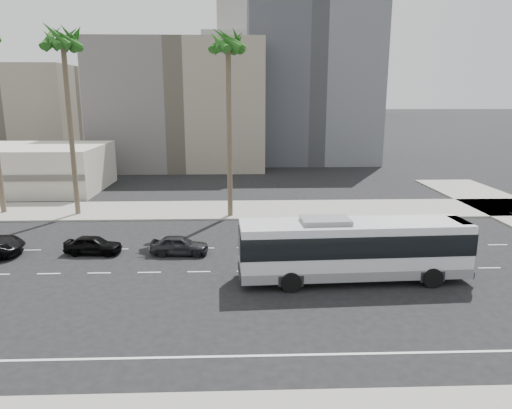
{
  "coord_description": "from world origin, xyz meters",
  "views": [
    {
      "loc": [
        -3.48,
        -26.68,
        10.44
      ],
      "look_at": [
        -2.38,
        4.0,
        3.24
      ],
      "focal_mm": 32.65,
      "sensor_mm": 36.0,
      "label": 1
    }
  ],
  "objects_px": {
    "car_a": "(179,245)",
    "car_b": "(93,245)",
    "city_bus": "(354,248)",
    "palm_mid": "(63,45)",
    "palm_near": "(228,48)"
  },
  "relations": [
    {
      "from": "city_bus",
      "to": "car_a",
      "type": "relative_size",
      "value": 3.41
    },
    {
      "from": "car_a",
      "to": "car_b",
      "type": "xyz_separation_m",
      "value": [
        -5.84,
        0.31,
        -0.02
      ]
    },
    {
      "from": "car_a",
      "to": "palm_mid",
      "type": "relative_size",
      "value": 0.24
    },
    {
      "from": "city_bus",
      "to": "palm_mid",
      "type": "relative_size",
      "value": 0.82
    },
    {
      "from": "city_bus",
      "to": "palm_mid",
      "type": "distance_m",
      "value": 29.12
    },
    {
      "from": "car_a",
      "to": "palm_mid",
      "type": "xyz_separation_m",
      "value": [
        -10.42,
        10.97,
        13.86
      ]
    },
    {
      "from": "city_bus",
      "to": "palm_near",
      "type": "xyz_separation_m",
      "value": [
        -7.34,
        14.73,
        12.28
      ]
    },
    {
      "from": "city_bus",
      "to": "car_b",
      "type": "bearing_deg",
      "value": 160.09
    },
    {
      "from": "palm_near",
      "to": "palm_mid",
      "type": "xyz_separation_m",
      "value": [
        -13.65,
        1.08,
        0.27
      ]
    },
    {
      "from": "car_a",
      "to": "city_bus",
      "type": "bearing_deg",
      "value": -110.73
    },
    {
      "from": "palm_near",
      "to": "city_bus",
      "type": "bearing_deg",
      "value": -63.52
    },
    {
      "from": "palm_near",
      "to": "palm_mid",
      "type": "bearing_deg",
      "value": 175.5
    },
    {
      "from": "car_b",
      "to": "car_a",
      "type": "bearing_deg",
      "value": -88.12
    },
    {
      "from": "car_a",
      "to": "palm_near",
      "type": "relative_size",
      "value": 0.25
    },
    {
      "from": "palm_near",
      "to": "car_a",
      "type": "bearing_deg",
      "value": -108.09
    }
  ]
}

